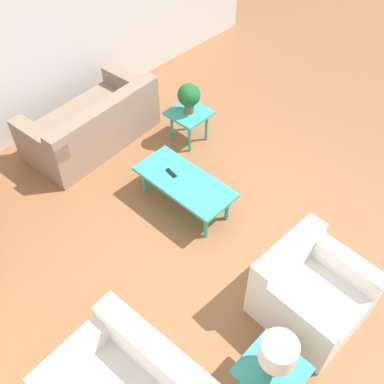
# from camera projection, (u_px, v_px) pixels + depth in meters

# --- Properties ---
(ground_plane) EXTENTS (14.00, 14.00, 0.00)m
(ground_plane) POSITION_uv_depth(u_px,v_px,m) (235.00, 217.00, 5.19)
(ground_plane) COLOR #8E5B38
(wall_right) EXTENTS (0.12, 7.20, 2.70)m
(wall_right) POSITION_uv_depth(u_px,v_px,m) (56.00, 19.00, 5.65)
(wall_right) COLOR silver
(wall_right) RESTS_ON ground_plane
(sofa) EXTENTS (1.02, 1.80, 0.74)m
(sofa) POSITION_uv_depth(u_px,v_px,m) (93.00, 125.00, 5.89)
(sofa) COLOR gray
(sofa) RESTS_ON ground_plane
(armchair) EXTENTS (0.92, 0.91, 0.75)m
(armchair) POSITION_uv_depth(u_px,v_px,m) (309.00, 292.00, 4.17)
(armchair) COLOR silver
(armchair) RESTS_ON ground_plane
(coffee_table) EXTENTS (1.18, 0.54, 0.41)m
(coffee_table) POSITION_uv_depth(u_px,v_px,m) (184.00, 183.00, 5.06)
(coffee_table) COLOR teal
(coffee_table) RESTS_ON ground_plane
(side_table_plant) EXTENTS (0.49, 0.49, 0.46)m
(side_table_plant) POSITION_uv_depth(u_px,v_px,m) (189.00, 117.00, 5.85)
(side_table_plant) COLOR teal
(side_table_plant) RESTS_ON ground_plane
(side_table_lamp) EXTENTS (0.49, 0.49, 0.46)m
(side_table_lamp) POSITION_uv_depth(u_px,v_px,m) (271.00, 373.00, 3.57)
(side_table_lamp) COLOR teal
(side_table_lamp) RESTS_ON ground_plane
(potted_plant) EXTENTS (0.29, 0.29, 0.41)m
(potted_plant) POSITION_uv_depth(u_px,v_px,m) (189.00, 96.00, 5.62)
(potted_plant) COLOR brown
(potted_plant) RESTS_ON side_table_plant
(table_lamp) EXTENTS (0.28, 0.28, 0.44)m
(table_lamp) POSITION_uv_depth(u_px,v_px,m) (278.00, 354.00, 3.30)
(table_lamp) COLOR #997F4C
(table_lamp) RESTS_ON side_table_lamp
(remote_control) EXTENTS (0.16, 0.06, 0.02)m
(remote_control) POSITION_uv_depth(u_px,v_px,m) (171.00, 173.00, 5.09)
(remote_control) COLOR black
(remote_control) RESTS_ON coffee_table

